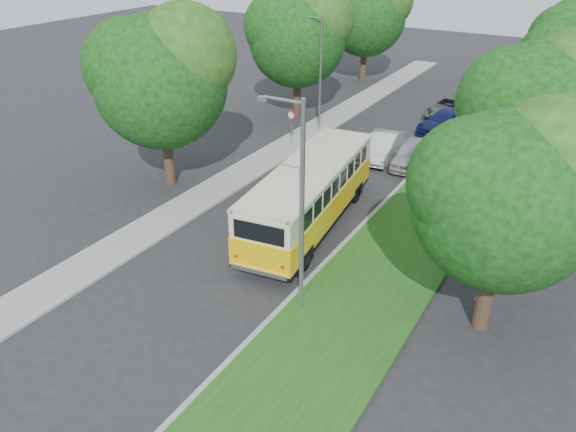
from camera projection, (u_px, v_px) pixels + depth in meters
The scene contains 13 objects.
ground at pixel (243, 251), 24.41m from camera, with size 120.00×120.00×0.00m, color #242427.
curb at pixel (365, 222), 26.58m from camera, with size 0.20×70.00×0.15m, color gray.
grass_verge at pixel (413, 235), 25.54m from camera, with size 4.50×70.00×0.13m, color #1C5015.
sidewalk at pixel (222, 186), 30.35m from camera, with size 2.20×70.00×0.12m, color gray.
treeline at pixel (450, 48), 34.00m from camera, with size 24.27×41.91×9.46m.
lamppost_near at pixel (300, 205), 18.59m from camera, with size 1.71×0.16×8.00m.
lamppost_far at pixel (319, 70), 36.83m from camera, with size 1.71×0.16×7.50m.
warning_sign at pixel (291, 122), 34.78m from camera, with size 0.56×0.10×2.50m.
vintage_bus at pixel (310, 196), 25.64m from camera, with size 2.74×10.64×3.16m, color yellow, non-canonical shape.
car_silver at pixel (411, 154), 32.68m from camera, with size 1.74×4.34×1.48m, color #B1B0B5.
car_white at pixel (382, 146), 33.71m from camera, with size 1.58×4.52×1.49m, color silver.
car_blue at pixel (446, 122), 38.00m from camera, with size 2.03×4.99×1.45m, color #12184E.
car_grey at pixel (451, 108), 40.76m from camera, with size 2.45×5.32×1.48m, color #515358.
Camera 1 is at (12.28, -17.04, 12.69)m, focal length 35.00 mm.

